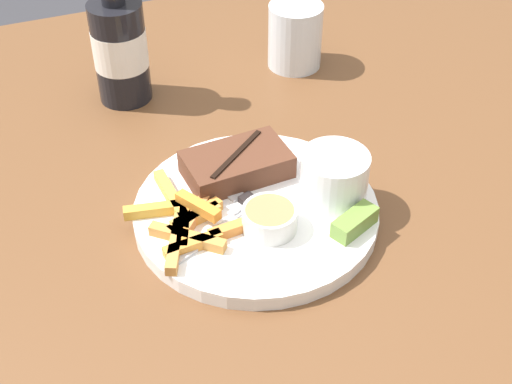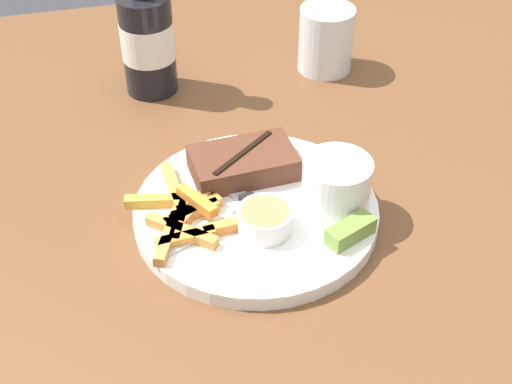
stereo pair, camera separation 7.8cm
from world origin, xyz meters
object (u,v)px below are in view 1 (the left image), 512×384
Objects in this scene: beer_bottle at (120,46)px; drinking_glass at (295,36)px; coleslaw_cup at (334,174)px; steak_portion at (238,164)px; pickle_spear at (355,222)px; dinner_plate at (256,212)px; dipping_sauce_cup at (272,217)px; knife_utensil at (234,193)px; fork_utensil at (210,237)px.

drinking_glass is (0.25, -0.01, -0.03)m from beer_bottle.
beer_bottle is (-0.16, 0.31, 0.03)m from coleslaw_cup.
pickle_spear is (0.08, -0.13, -0.00)m from steak_portion.
dinner_plate is 0.05m from dipping_sauce_cup.
dinner_plate is 0.03m from knife_utensil.
fork_utensil is 0.78× the size of knife_utensil.
drinking_glass reaches higher than steak_portion.
pickle_spear is 0.37× the size of knife_utensil.
coleslaw_cup is at bearing 15.71° from dipping_sauce_cup.
drinking_glass reaches higher than dipping_sauce_cup.
beer_bottle reaches higher than steak_portion.
coleslaw_cup is 1.28× the size of pickle_spear.
dinner_plate is at bearing 169.99° from coleslaw_cup.
fork_utensil is at bearing -174.57° from coleslaw_cup.
dinner_plate is at bearing -75.87° from beer_bottle.
pickle_spear is 0.14m from knife_utensil.
coleslaw_cup is 0.15m from fork_utensil.
beer_bottle is at bearing -7.28° from knife_utensil.
dinner_plate is 1.69× the size of knife_utensil.
coleslaw_cup is at bearing -41.41° from steak_portion.
coleslaw_cup reaches higher than fork_utensil.
steak_portion is at bearing 121.54° from pickle_spear.
pickle_spear is (0.08, -0.03, -0.00)m from dipping_sauce_cup.
drinking_glass is at bearing -55.40° from knife_utensil.
beer_bottle is (-0.08, 0.34, 0.05)m from dipping_sauce_cup.
pickle_spear is 0.47× the size of fork_utensil.
pickle_spear reaches higher than fork_utensil.
dinner_plate is 0.07m from fork_utensil.
dipping_sauce_cup is 0.38m from drinking_glass.
dipping_sauce_cup is (-0.08, -0.02, -0.02)m from coleslaw_cup.
fork_utensil is at bearing 163.37° from pickle_spear.
drinking_glass reaches higher than coleslaw_cup.
fork_utensil is 1.35× the size of drinking_glass.
knife_utensil is at bearing 24.53° from fork_utensil.
fork_utensil is (-0.06, -0.03, 0.01)m from dinner_plate.
dipping_sauce_cup is 0.37× the size of knife_utensil.
coleslaw_cup reaches higher than dipping_sauce_cup.
pickle_spear is 0.27× the size of beer_bottle.
coleslaw_cup reaches higher than pickle_spear.
pickle_spear is at bearing -41.53° from dinner_plate.
dipping_sauce_cup is at bearing 156.51° from pickle_spear.
coleslaw_cup reaches higher than dinner_plate.
fork_utensil is at bearing -126.86° from drinking_glass.
beer_bottle reaches higher than knife_utensil.
pickle_spear is at bearing -41.41° from fork_utensil.
dipping_sauce_cup is (0.00, -0.10, 0.00)m from steak_portion.
dipping_sauce_cup is at bearing -88.89° from steak_portion.
beer_bottle reaches higher than dipping_sauce_cup.
coleslaw_cup is 0.60× the size of fork_utensil.
pickle_spear is at bearing -58.46° from steak_portion.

